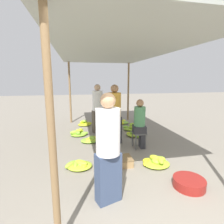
{
  "coord_description": "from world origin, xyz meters",
  "views": [
    {
      "loc": [
        -1.03,
        -1.48,
        1.87
      ],
      "look_at": [
        0.0,
        3.54,
        0.9
      ],
      "focal_mm": 28.0,
      "sensor_mm": 36.0,
      "label": 1
    }
  ],
  "objects_px": {
    "vendor_foreground": "(108,148)",
    "banana_pile_right_0": "(156,162)",
    "vendor_seated": "(140,123)",
    "banana_pile_right_3": "(135,134)",
    "banana_pile_left_0": "(79,165)",
    "banana_pile_right_1": "(130,128)",
    "shopper_walking_far": "(98,108)",
    "crate_near": "(123,161)",
    "banana_pile_right_2": "(121,122)",
    "basin_black": "(189,183)",
    "stool": "(139,135)",
    "banana_pile_left_1": "(85,124)",
    "banana_pile_left_2": "(78,133)",
    "shopper_walking_mid": "(115,114)",
    "banana_pile_left_3": "(90,140)"
  },
  "relations": [
    {
      "from": "shopper_walking_far",
      "to": "crate_near",
      "type": "bearing_deg",
      "value": -84.73
    },
    {
      "from": "stool",
      "to": "banana_pile_left_1",
      "type": "xyz_separation_m",
      "value": [
        -1.35,
        2.68,
        -0.28
      ]
    },
    {
      "from": "banana_pile_left_2",
      "to": "banana_pile_left_0",
      "type": "bearing_deg",
      "value": -90.4
    },
    {
      "from": "stool",
      "to": "shopper_walking_far",
      "type": "distance_m",
      "value": 1.98
    },
    {
      "from": "basin_black",
      "to": "banana_pile_left_3",
      "type": "distance_m",
      "value": 3.0
    },
    {
      "from": "banana_pile_left_0",
      "to": "stool",
      "type": "bearing_deg",
      "value": 26.38
    },
    {
      "from": "banana_pile_right_1",
      "to": "banana_pile_right_2",
      "type": "relative_size",
      "value": 0.85
    },
    {
      "from": "banana_pile_left_2",
      "to": "banana_pile_right_2",
      "type": "height_order",
      "value": "banana_pile_left_2"
    },
    {
      "from": "banana_pile_left_3",
      "to": "stool",
      "type": "bearing_deg",
      "value": -29.24
    },
    {
      "from": "banana_pile_right_1",
      "to": "banana_pile_right_3",
      "type": "distance_m",
      "value": 0.74
    },
    {
      "from": "basin_black",
      "to": "banana_pile_right_1",
      "type": "height_order",
      "value": "banana_pile_right_1"
    },
    {
      "from": "crate_near",
      "to": "banana_pile_left_3",
      "type": "bearing_deg",
      "value": 110.26
    },
    {
      "from": "banana_pile_right_1",
      "to": "shopper_walking_mid",
      "type": "distance_m",
      "value": 1.7
    },
    {
      "from": "crate_near",
      "to": "shopper_walking_mid",
      "type": "height_order",
      "value": "shopper_walking_mid"
    },
    {
      "from": "banana_pile_left_1",
      "to": "crate_near",
      "type": "bearing_deg",
      "value": -79.55
    },
    {
      "from": "banana_pile_left_0",
      "to": "banana_pile_right_2",
      "type": "distance_m",
      "value": 3.93
    },
    {
      "from": "vendor_seated",
      "to": "banana_pile_right_1",
      "type": "height_order",
      "value": "vendor_seated"
    },
    {
      "from": "banana_pile_left_0",
      "to": "banana_pile_right_1",
      "type": "distance_m",
      "value": 3.14
    },
    {
      "from": "vendor_seated",
      "to": "basin_black",
      "type": "distance_m",
      "value": 2.0
    },
    {
      "from": "banana_pile_left_0",
      "to": "banana_pile_left_1",
      "type": "xyz_separation_m",
      "value": [
        0.29,
        3.49,
        0.01
      ]
    },
    {
      "from": "banana_pile_left_0",
      "to": "banana_pile_right_2",
      "type": "height_order",
      "value": "banana_pile_right_2"
    },
    {
      "from": "vendor_foreground",
      "to": "banana_pile_right_0",
      "type": "bearing_deg",
      "value": 36.5
    },
    {
      "from": "banana_pile_left_0",
      "to": "shopper_walking_far",
      "type": "xyz_separation_m",
      "value": [
        0.71,
        2.48,
        0.81
      ]
    },
    {
      "from": "banana_pile_left_0",
      "to": "banana_pile_right_1",
      "type": "xyz_separation_m",
      "value": [
        1.92,
        2.48,
        0.02
      ]
    },
    {
      "from": "banana_pile_left_0",
      "to": "banana_pile_right_1",
      "type": "height_order",
      "value": "banana_pile_right_1"
    },
    {
      "from": "vendor_foreground",
      "to": "banana_pile_right_0",
      "type": "xyz_separation_m",
      "value": [
        1.23,
        0.91,
        -0.8
      ]
    },
    {
      "from": "shopper_walking_far",
      "to": "banana_pile_right_3",
      "type": "bearing_deg",
      "value": -33.14
    },
    {
      "from": "basin_black",
      "to": "banana_pile_left_2",
      "type": "distance_m",
      "value": 3.76
    },
    {
      "from": "banana_pile_left_3",
      "to": "shopper_walking_far",
      "type": "relative_size",
      "value": 0.31
    },
    {
      "from": "shopper_walking_far",
      "to": "banana_pile_left_1",
      "type": "bearing_deg",
      "value": 112.55
    },
    {
      "from": "banana_pile_left_1",
      "to": "shopper_walking_far",
      "type": "distance_m",
      "value": 1.36
    },
    {
      "from": "vendor_foreground",
      "to": "banana_pile_left_0",
      "type": "distance_m",
      "value": 1.44
    },
    {
      "from": "vendor_seated",
      "to": "crate_near",
      "type": "height_order",
      "value": "vendor_seated"
    },
    {
      "from": "banana_pile_left_2",
      "to": "shopper_walking_mid",
      "type": "relative_size",
      "value": 0.35
    },
    {
      "from": "banana_pile_right_0",
      "to": "crate_near",
      "type": "xyz_separation_m",
      "value": [
        -0.71,
        0.16,
        0.01
      ]
    },
    {
      "from": "banana_pile_right_0",
      "to": "crate_near",
      "type": "distance_m",
      "value": 0.72
    },
    {
      "from": "basin_black",
      "to": "banana_pile_left_0",
      "type": "height_order",
      "value": "banana_pile_left_0"
    },
    {
      "from": "banana_pile_left_0",
      "to": "banana_pile_left_3",
      "type": "xyz_separation_m",
      "value": [
        0.36,
        1.53,
        0.0
      ]
    },
    {
      "from": "banana_pile_right_2",
      "to": "banana_pile_right_3",
      "type": "xyz_separation_m",
      "value": [
        0.01,
        -1.74,
        0.01
      ]
    },
    {
      "from": "banana_pile_right_0",
      "to": "banana_pile_right_1",
      "type": "xyz_separation_m",
      "value": [
        0.27,
        2.7,
        0.01
      ]
    },
    {
      "from": "basin_black",
      "to": "banana_pile_right_2",
      "type": "xyz_separation_m",
      "value": [
        -0.05,
        4.55,
        -0.02
      ]
    },
    {
      "from": "vendor_foreground",
      "to": "banana_pile_left_3",
      "type": "xyz_separation_m",
      "value": [
        -0.06,
        2.65,
        -0.8
      ]
    },
    {
      "from": "basin_black",
      "to": "shopper_walking_mid",
      "type": "xyz_separation_m",
      "value": [
        -0.83,
        2.34,
        0.81
      ]
    },
    {
      "from": "banana_pile_right_0",
      "to": "shopper_walking_mid",
      "type": "height_order",
      "value": "shopper_walking_mid"
    },
    {
      "from": "vendor_seated",
      "to": "shopper_walking_mid",
      "type": "height_order",
      "value": "shopper_walking_mid"
    },
    {
      "from": "vendor_foreground",
      "to": "banana_pile_right_1",
      "type": "height_order",
      "value": "vendor_foreground"
    },
    {
      "from": "vendor_seated",
      "to": "banana_pile_right_3",
      "type": "bearing_deg",
      "value": 79.15
    },
    {
      "from": "vendor_seated",
      "to": "banana_pile_left_3",
      "type": "distance_m",
      "value": 1.61
    },
    {
      "from": "banana_pile_right_3",
      "to": "basin_black",
      "type": "bearing_deg",
      "value": -89.21
    },
    {
      "from": "basin_black",
      "to": "banana_pile_left_2",
      "type": "xyz_separation_m",
      "value": [
        -1.86,
        3.27,
        0.01
      ]
    }
  ]
}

